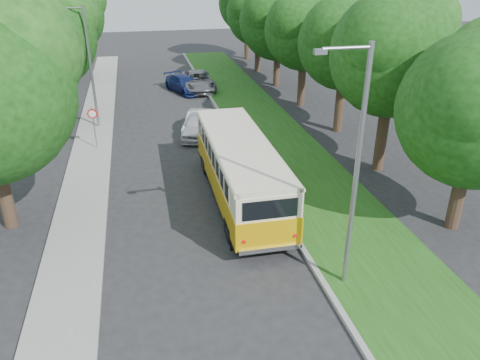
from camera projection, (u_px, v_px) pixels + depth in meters
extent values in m
plane|color=#252527|center=(207.00, 258.00, 17.23)|extent=(120.00, 120.00, 0.00)
cube|color=gray|center=(265.00, 188.00, 22.31)|extent=(0.20, 70.00, 0.15)
cube|color=#244813|center=(312.00, 183.00, 22.78)|extent=(4.50, 70.00, 0.13)
cube|color=gray|center=(82.00, 206.00, 20.67)|extent=(2.20, 70.00, 0.12)
cylinder|color=#332319|center=(459.00, 190.00, 18.51)|extent=(0.56, 0.56, 3.35)
sphere|color=#113A0D|center=(477.00, 110.00, 17.09)|extent=(5.85, 5.85, 5.85)
sphere|color=#113A0D|center=(474.00, 98.00, 15.96)|extent=(4.09, 4.09, 4.09)
cylinder|color=#332319|center=(383.00, 130.00, 23.55)|extent=(0.56, 0.56, 4.26)
sphere|color=#113A0D|center=(393.00, 54.00, 21.93)|extent=(5.98, 5.98, 5.98)
sphere|color=#113A0D|center=(410.00, 25.00, 22.14)|extent=(4.49, 4.49, 4.49)
sphere|color=#113A0D|center=(386.00, 41.00, 20.77)|extent=(4.19, 4.19, 4.19)
cylinder|color=#332319|center=(340.00, 101.00, 28.97)|extent=(0.56, 0.56, 3.95)
sphere|color=#113A0D|center=(345.00, 42.00, 27.45)|extent=(5.61, 5.61, 5.61)
sphere|color=#113A0D|center=(359.00, 21.00, 27.66)|extent=(4.21, 4.21, 4.21)
sphere|color=#113A0D|center=(338.00, 32.00, 26.37)|extent=(3.92, 3.92, 3.92)
cylinder|color=#332319|center=(302.00, 79.00, 34.20)|extent=(0.56, 0.56, 3.86)
sphere|color=#113A0D|center=(305.00, 30.00, 32.70)|extent=(5.64, 5.64, 5.64)
sphere|color=#113A0D|center=(316.00, 12.00, 32.90)|extent=(4.23, 4.23, 4.23)
sphere|color=#113A0D|center=(297.00, 21.00, 31.61)|extent=(3.95, 3.95, 3.95)
cylinder|color=#332319|center=(277.00, 65.00, 39.52)|extent=(0.56, 0.56, 3.58)
sphere|color=#113A0D|center=(278.00, 21.00, 38.00)|extent=(6.36, 6.36, 6.36)
sphere|color=#113A0D|center=(290.00, 3.00, 38.23)|extent=(4.77, 4.77, 4.77)
sphere|color=#113A0D|center=(270.00, 12.00, 36.77)|extent=(4.45, 4.45, 4.45)
cylinder|color=#332319|center=(258.00, 52.00, 44.76)|extent=(0.56, 0.56, 3.68)
sphere|color=#113A0D|center=(258.00, 13.00, 43.27)|extent=(5.91, 5.91, 5.91)
sphere|color=#113A0D|center=(251.00, 6.00, 42.12)|extent=(4.14, 4.14, 4.14)
cylinder|color=#332319|center=(247.00, 40.00, 50.04)|extent=(0.56, 0.56, 4.05)
sphere|color=#113A0D|center=(247.00, 3.00, 48.46)|extent=(5.97, 5.97, 5.97)
cylinder|color=#332319|center=(2.00, 186.00, 18.49)|extent=(0.56, 0.56, 3.68)
sphere|color=#113A0D|center=(11.00, 51.00, 17.14)|extent=(5.10, 5.10, 5.10)
cylinder|color=#332319|center=(51.00, 94.00, 30.82)|extent=(0.56, 0.56, 3.68)
sphere|color=#113A0D|center=(41.00, 36.00, 29.22)|extent=(6.80, 6.80, 6.80)
sphere|color=#113A0D|center=(59.00, 12.00, 29.47)|extent=(5.10, 5.10, 5.10)
sphere|color=#113A0D|center=(18.00, 24.00, 27.91)|extent=(4.76, 4.76, 4.76)
cylinder|color=#332319|center=(70.00, 59.00, 41.39)|extent=(0.56, 0.56, 3.68)
sphere|color=#113A0D|center=(63.00, 15.00, 39.79)|extent=(6.80, 6.80, 6.80)
sphere|color=#113A0D|center=(47.00, 6.00, 38.48)|extent=(4.76, 4.76, 4.76)
cylinder|color=gray|center=(356.00, 177.00, 14.15)|extent=(0.16, 0.16, 8.00)
cylinder|color=gray|center=(347.00, 48.00, 12.35)|extent=(1.40, 0.10, 0.10)
cube|color=gray|center=(320.00, 52.00, 12.24)|extent=(0.35, 0.16, 0.14)
cylinder|color=gray|center=(91.00, 70.00, 28.81)|extent=(0.16, 0.16, 7.50)
cylinder|color=gray|center=(70.00, 8.00, 27.12)|extent=(1.40, 0.10, 0.10)
cube|color=gray|center=(57.00, 10.00, 27.00)|extent=(0.35, 0.16, 0.14)
cylinder|color=gray|center=(95.00, 129.00, 26.38)|extent=(0.06, 0.06, 2.50)
cone|color=red|center=(92.00, 114.00, 25.96)|extent=(0.56, 0.02, 0.56)
cone|color=white|center=(92.00, 114.00, 25.94)|extent=(0.40, 0.02, 0.40)
imported|color=silver|center=(198.00, 125.00, 28.65)|extent=(2.74, 4.47, 1.42)
imported|color=silver|center=(199.00, 122.00, 29.33)|extent=(2.62, 4.22, 1.31)
imported|color=navy|center=(185.00, 84.00, 38.14)|extent=(3.38, 4.90, 1.32)
imported|color=slate|center=(198.00, 81.00, 38.62)|extent=(2.52, 5.44, 1.51)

